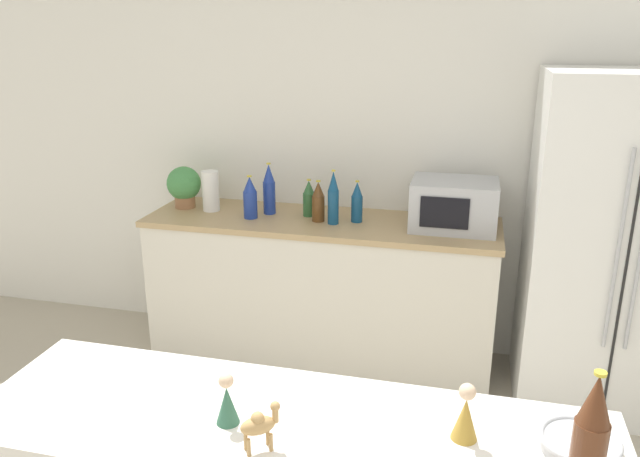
{
  "coord_description": "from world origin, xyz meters",
  "views": [
    {
      "loc": [
        0.44,
        -1.08,
        2.04
      ],
      "look_at": [
        -0.16,
        1.37,
        1.21
      ],
      "focal_mm": 35.0,
      "sensor_mm": 36.0,
      "label": 1
    }
  ],
  "objects_px": {
    "back_bottle_4": "(309,199)",
    "back_bottle_5": "(269,190)",
    "wine_bottle": "(590,442)",
    "fruit_bowl": "(579,443)",
    "wise_man_figurine_blue": "(465,415)",
    "microwave": "(454,205)",
    "refrigerator": "(612,246)",
    "paper_towel_roll": "(211,191)",
    "back_bottle_2": "(333,198)",
    "potted_plant": "(184,185)",
    "camel_figurine": "(260,424)",
    "wise_man_figurine_crimson": "(227,402)",
    "back_bottle_1": "(318,202)",
    "back_bottle_3": "(250,198)",
    "back_bottle_0": "(357,202)"
  },
  "relations": [
    {
      "from": "back_bottle_4",
      "to": "wise_man_figurine_blue",
      "type": "relative_size",
      "value": 1.39
    },
    {
      "from": "microwave",
      "to": "wise_man_figurine_blue",
      "type": "xyz_separation_m",
      "value": [
        0.11,
        -2.03,
        -0.01
      ]
    },
    {
      "from": "fruit_bowl",
      "to": "camel_figurine",
      "type": "xyz_separation_m",
      "value": [
        -0.81,
        -0.19,
        0.05
      ]
    },
    {
      "from": "back_bottle_0",
      "to": "fruit_bowl",
      "type": "xyz_separation_m",
      "value": [
        0.96,
        -2.0,
        -0.04
      ]
    },
    {
      "from": "back_bottle_5",
      "to": "wise_man_figurine_blue",
      "type": "distance_m",
      "value": 2.4
    },
    {
      "from": "refrigerator",
      "to": "microwave",
      "type": "relative_size",
      "value": 3.81
    },
    {
      "from": "refrigerator",
      "to": "back_bottle_4",
      "type": "height_order",
      "value": "refrigerator"
    },
    {
      "from": "back_bottle_1",
      "to": "back_bottle_4",
      "type": "xyz_separation_m",
      "value": [
        -0.08,
        0.09,
        -0.01
      ]
    },
    {
      "from": "fruit_bowl",
      "to": "wise_man_figurine_blue",
      "type": "distance_m",
      "value": 0.3
    },
    {
      "from": "back_bottle_5",
      "to": "camel_figurine",
      "type": "distance_m",
      "value": 2.35
    },
    {
      "from": "back_bottle_1",
      "to": "back_bottle_0",
      "type": "bearing_deg",
      "value": 11.0
    },
    {
      "from": "back_bottle_0",
      "to": "back_bottle_4",
      "type": "relative_size",
      "value": 1.09
    },
    {
      "from": "potted_plant",
      "to": "refrigerator",
      "type": "bearing_deg",
      "value": -2.5
    },
    {
      "from": "potted_plant",
      "to": "camel_figurine",
      "type": "height_order",
      "value": "potted_plant"
    },
    {
      "from": "wise_man_figurine_blue",
      "to": "microwave",
      "type": "bearing_deg",
      "value": 93.19
    },
    {
      "from": "microwave",
      "to": "back_bottle_2",
      "type": "bearing_deg",
      "value": -172.99
    },
    {
      "from": "back_bottle_0",
      "to": "back_bottle_4",
      "type": "height_order",
      "value": "back_bottle_0"
    },
    {
      "from": "back_bottle_4",
      "to": "wine_bottle",
      "type": "bearing_deg",
      "value": -60.89
    },
    {
      "from": "back_bottle_4",
      "to": "back_bottle_5",
      "type": "xyz_separation_m",
      "value": [
        -0.25,
        -0.01,
        0.04
      ]
    },
    {
      "from": "camel_figurine",
      "to": "back_bottle_3",
      "type": "bearing_deg",
      "value": 110.58
    },
    {
      "from": "refrigerator",
      "to": "back_bottle_2",
      "type": "bearing_deg",
      "value": -179.98
    },
    {
      "from": "camel_figurine",
      "to": "wise_man_figurine_blue",
      "type": "height_order",
      "value": "wise_man_figurine_blue"
    },
    {
      "from": "refrigerator",
      "to": "back_bottle_1",
      "type": "bearing_deg",
      "value": 179.02
    },
    {
      "from": "wine_bottle",
      "to": "fruit_bowl",
      "type": "height_order",
      "value": "wine_bottle"
    },
    {
      "from": "back_bottle_1",
      "to": "back_bottle_3",
      "type": "relative_size",
      "value": 0.94
    },
    {
      "from": "potted_plant",
      "to": "fruit_bowl",
      "type": "height_order",
      "value": "potted_plant"
    },
    {
      "from": "back_bottle_0",
      "to": "back_bottle_1",
      "type": "distance_m",
      "value": 0.23
    },
    {
      "from": "refrigerator",
      "to": "wine_bottle",
      "type": "distance_m",
      "value": 2.18
    },
    {
      "from": "back_bottle_0",
      "to": "back_bottle_5",
      "type": "relative_size",
      "value": 0.79
    },
    {
      "from": "camel_figurine",
      "to": "back_bottle_5",
      "type": "bearing_deg",
      "value": 107.7
    },
    {
      "from": "paper_towel_roll",
      "to": "back_bottle_1",
      "type": "relative_size",
      "value": 1.01
    },
    {
      "from": "potted_plant",
      "to": "back_bottle_1",
      "type": "xyz_separation_m",
      "value": [
        0.9,
        -0.08,
        -0.03
      ]
    },
    {
      "from": "back_bottle_3",
      "to": "fruit_bowl",
      "type": "xyz_separation_m",
      "value": [
        1.6,
        -1.92,
        -0.04
      ]
    },
    {
      "from": "back_bottle_2",
      "to": "camel_figurine",
      "type": "xyz_separation_m",
      "value": [
        0.28,
        -2.12,
        -0.02
      ]
    },
    {
      "from": "wine_bottle",
      "to": "fruit_bowl",
      "type": "xyz_separation_m",
      "value": [
        0.02,
        0.19,
        -0.14
      ]
    },
    {
      "from": "back_bottle_4",
      "to": "microwave",
      "type": "bearing_deg",
      "value": -2.34
    },
    {
      "from": "refrigerator",
      "to": "camel_figurine",
      "type": "relative_size",
      "value": 13.63
    },
    {
      "from": "back_bottle_2",
      "to": "back_bottle_5",
      "type": "xyz_separation_m",
      "value": [
        -0.43,
        0.11,
        -0.0
      ]
    },
    {
      "from": "fruit_bowl",
      "to": "paper_towel_roll",
      "type": "bearing_deg",
      "value": 133.23
    },
    {
      "from": "microwave",
      "to": "back_bottle_5",
      "type": "bearing_deg",
      "value": 178.65
    },
    {
      "from": "paper_towel_roll",
      "to": "back_bottle_3",
      "type": "height_order",
      "value": "back_bottle_3"
    },
    {
      "from": "back_bottle_1",
      "to": "back_bottle_2",
      "type": "height_order",
      "value": "back_bottle_2"
    },
    {
      "from": "paper_towel_roll",
      "to": "microwave",
      "type": "xyz_separation_m",
      "value": [
        1.49,
        -0.0,
        0.01
      ]
    },
    {
      "from": "paper_towel_roll",
      "to": "fruit_bowl",
      "type": "bearing_deg",
      "value": -46.77
    },
    {
      "from": "fruit_bowl",
      "to": "wise_man_figurine_crimson",
      "type": "bearing_deg",
      "value": -173.74
    },
    {
      "from": "refrigerator",
      "to": "fruit_bowl",
      "type": "relative_size",
      "value": 8.75
    },
    {
      "from": "microwave",
      "to": "refrigerator",
      "type": "bearing_deg",
      "value": -5.69
    },
    {
      "from": "potted_plant",
      "to": "back_bottle_0",
      "type": "relative_size",
      "value": 1.06
    },
    {
      "from": "back_bottle_3",
      "to": "camel_figurine",
      "type": "xyz_separation_m",
      "value": [
        0.79,
        -2.12,
        0.01
      ]
    },
    {
      "from": "refrigerator",
      "to": "back_bottle_2",
      "type": "xyz_separation_m",
      "value": [
        -1.53,
        -0.0,
        0.16
      ]
    }
  ]
}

